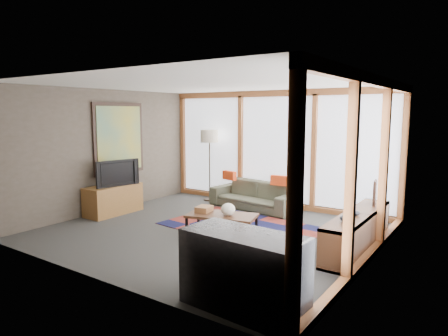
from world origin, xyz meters
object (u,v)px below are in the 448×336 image
Objects in this scene: sofa at (254,195)px; floor_lamp at (210,165)px; coffee_table at (222,225)px; tv_console at (113,199)px; bookshelf at (358,231)px; bar_counter at (244,271)px; television at (116,173)px.

floor_lamp is at bearing -179.17° from sofa.
tv_console reaches higher than coffee_table.
coffee_table is 2.78m from tv_console.
coffee_table is 0.96× the size of tv_console.
bookshelf is (4.00, -1.57, -0.56)m from floor_lamp.
floor_lamp is at bearing 68.29° from tv_console.
floor_lamp is at bearing 158.61° from bookshelf.
sofa is 0.88× the size of bookshelf.
tv_console reaches higher than sofa.
coffee_table is at bearing 133.35° from bar_counter.
television is at bearing 179.62° from coffee_table.
sofa is at bearing 105.15° from coffee_table.
bookshelf is 4.86m from television.
bar_counter is (2.21, -4.04, 0.13)m from sofa.
bar_counter reaches higher than bookshelf.
television is (-4.79, -0.63, 0.59)m from bookshelf.
tv_console is 1.28× the size of television.
coffee_table is at bearing -162.77° from bookshelf.
sofa is at bearing -5.81° from floor_lamp.
coffee_table is at bearing -49.52° from floor_lamp.
floor_lamp reaches higher than bar_counter.
bookshelf is at bearing 17.23° from coffee_table.
floor_lamp is 5.48m from bar_counter.
bookshelf reaches higher than coffee_table.
television reaches higher than tv_console.
sofa is at bearing 151.80° from bookshelf.
tv_console is at bearing 108.23° from television.
tv_console is at bearing 179.83° from coffee_table.
floor_lamp reaches higher than bookshelf.
floor_lamp is at bearing -7.48° from television.
coffee_table is 0.88× the size of bar_counter.
television reaches higher than coffee_table.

